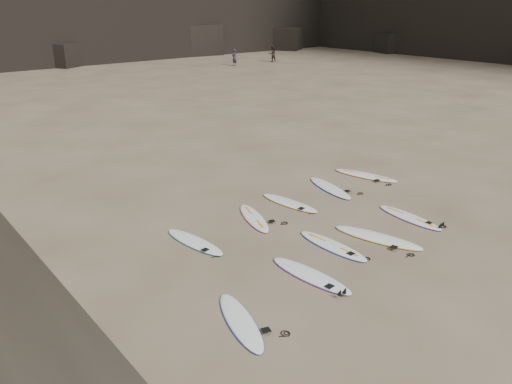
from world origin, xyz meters
The scene contains 13 objects.
ground centered at (0.00, 0.00, 0.00)m, with size 240.00×240.00×0.00m, color #897559.
surfboard_0 centered at (-4.57, -1.17, 0.04)m, with size 0.55×2.31×0.08m, color white.
surfboard_1 centered at (-2.02, -0.77, 0.05)m, with size 0.60×2.51×0.09m, color white.
surfboard_2 centered at (-0.39, -0.02, 0.04)m, with size 0.58×2.43×0.09m, color white.
surfboard_3 centered at (1.01, -0.51, 0.05)m, with size 0.64×2.69×0.10m, color white.
surfboard_4 centered at (2.97, -0.25, 0.04)m, with size 0.57×2.39×0.09m, color white.
surfboard_5 centered at (-3.27, 2.66, 0.04)m, with size 0.56×2.35×0.08m, color white.
surfboard_6 centered at (-0.89, 2.88, 0.04)m, with size 0.55×2.30×0.08m, color white.
surfboard_7 centered at (0.83, 3.07, 0.04)m, with size 0.57×2.38×0.09m, color white.
surfboard_8 centered at (2.98, 3.18, 0.05)m, with size 0.61×2.54×0.09m, color white.
surfboard_9 centered at (5.10, 3.24, 0.05)m, with size 0.63×2.62×0.09m, color white.
person_a centered at (22.13, 34.32, 0.84)m, with size 0.61×0.40×1.68m, color black.
person_b centered at (27.47, 34.42, 0.85)m, with size 0.83×0.64×1.70m, color black.
Camera 1 is at (-10.05, -8.36, 6.56)m, focal length 35.00 mm.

